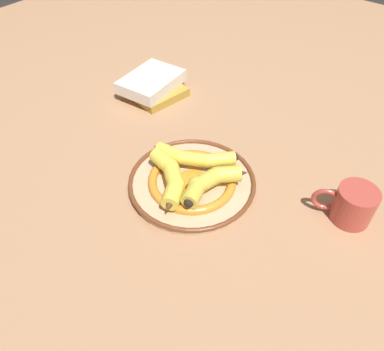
% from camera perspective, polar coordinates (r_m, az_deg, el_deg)
% --- Properties ---
extents(ground_plane, '(2.80, 2.80, 0.00)m').
position_cam_1_polar(ground_plane, '(0.90, 3.22, -1.30)').
color(ground_plane, '#A87A56').
extents(decorative_bowl, '(0.30, 0.30, 0.03)m').
position_cam_1_polar(decorative_bowl, '(0.88, 0.00, -1.01)').
color(decorative_bowl, tan).
rests_on(decorative_bowl, ground_plane).
extents(banana_a, '(0.14, 0.16, 0.04)m').
position_cam_1_polar(banana_a, '(0.84, -3.33, -0.33)').
color(banana_a, yellow).
rests_on(banana_a, decorative_bowl).
extents(banana_b, '(0.11, 0.20, 0.03)m').
position_cam_1_polar(banana_b, '(0.90, 0.20, 2.85)').
color(banana_b, yellow).
rests_on(banana_b, decorative_bowl).
extents(banana_c, '(0.18, 0.09, 0.04)m').
position_cam_1_polar(banana_c, '(0.83, 2.93, -0.95)').
color(banana_c, gold).
rests_on(banana_c, decorative_bowl).
extents(book_stack, '(0.20, 0.18, 0.06)m').
position_cam_1_polar(book_stack, '(1.20, -5.93, 13.54)').
color(book_stack, '#B28933').
rests_on(book_stack, ground_plane).
extents(coffee_mug, '(0.09, 0.13, 0.08)m').
position_cam_1_polar(coffee_mug, '(0.87, 23.28, -4.06)').
color(coffee_mug, '#B24238').
rests_on(coffee_mug, ground_plane).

